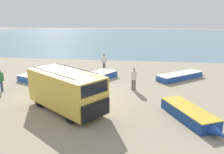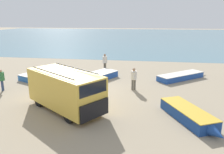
% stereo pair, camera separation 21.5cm
% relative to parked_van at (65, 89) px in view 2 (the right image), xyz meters
% --- Properties ---
extents(ground_plane, '(200.00, 200.00, 0.00)m').
position_rel_parked_van_xyz_m(ground_plane, '(0.08, 3.46, -1.22)').
color(ground_plane, gray).
extents(sea_water, '(120.00, 80.00, 0.01)m').
position_rel_parked_van_xyz_m(sea_water, '(0.08, 55.46, -1.22)').
color(sea_water, slate).
rests_on(sea_water, ground_plane).
extents(parked_van, '(5.23, 4.49, 2.35)m').
position_rel_parked_van_xyz_m(parked_van, '(0.00, 0.00, 0.00)').
color(parked_van, gold).
rests_on(parked_van, ground_plane).
extents(fishing_rowboat_0, '(4.76, 4.15, 0.49)m').
position_rel_parked_van_xyz_m(fishing_rowboat_0, '(7.64, 7.85, -0.97)').
color(fishing_rowboat_0, '#234CA3').
rests_on(fishing_rowboat_0, ground_plane).
extents(fishing_rowboat_1, '(2.63, 4.23, 0.61)m').
position_rel_parked_van_xyz_m(fishing_rowboat_1, '(6.78, -0.40, -0.91)').
color(fishing_rowboat_1, navy).
rests_on(fishing_rowboat_1, ground_plane).
extents(fishing_rowboat_2, '(4.40, 2.99, 0.51)m').
position_rel_parked_van_xyz_m(fishing_rowboat_2, '(-4.09, 5.08, -0.97)').
color(fishing_rowboat_2, '#2D66AD').
rests_on(fishing_rowboat_2, ground_plane).
extents(fishing_rowboat_3, '(3.19, 4.38, 0.55)m').
position_rel_parked_van_xyz_m(fishing_rowboat_3, '(0.39, 6.49, -0.95)').
color(fishing_rowboat_3, '#234CA3').
rests_on(fishing_rowboat_3, ground_plane).
extents(fisherman_0, '(0.45, 0.45, 1.71)m').
position_rel_parked_van_xyz_m(fisherman_0, '(0.47, 9.71, -0.20)').
color(fisherman_0, '#5B564C').
rests_on(fisherman_0, ground_plane).
extents(fisherman_1, '(0.42, 0.42, 1.58)m').
position_rel_parked_van_xyz_m(fisherman_1, '(-5.77, 2.53, -0.27)').
color(fisherman_1, navy).
rests_on(fisherman_1, ground_plane).
extents(fisherman_2, '(0.43, 0.43, 1.65)m').
position_rel_parked_van_xyz_m(fisherman_2, '(3.65, 4.15, -0.23)').
color(fisherman_2, '#5B564C').
rests_on(fisherman_2, ground_plane).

